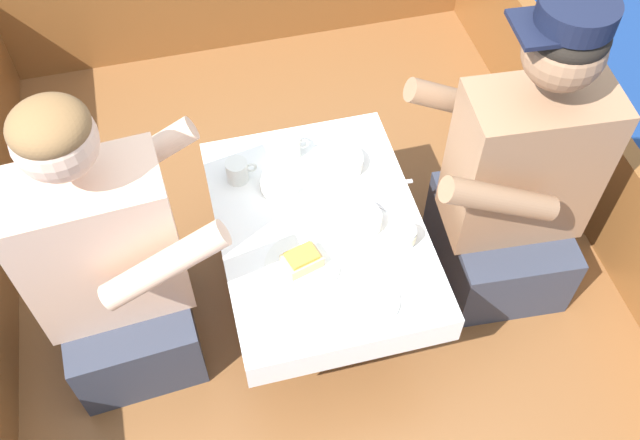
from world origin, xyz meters
TOP-DOWN VIEW (x-y plane):
  - ground_plane at (0.00, 0.00)m, footprint 60.00×60.00m
  - boat_deck at (0.00, 0.00)m, footprint 2.05×2.85m
  - gunwale_starboard at (0.99, 0.00)m, footprint 0.06×2.85m
  - cockpit_table at (0.00, 0.04)m, footprint 0.58×0.79m
  - person_port at (-0.59, 0.04)m, footprint 0.54×0.47m
  - person_starboard at (0.59, 0.03)m, footprint 0.54×0.47m
  - plate_sandwich at (-0.08, -0.08)m, footprint 0.21×0.21m
  - plate_bread at (0.06, -0.23)m, footprint 0.17×0.17m
  - sandwich at (-0.08, -0.08)m, footprint 0.11×0.10m
  - bowl_port_near at (-0.08, 0.21)m, footprint 0.12×0.12m
  - bowl_starboard_near at (0.11, 0.02)m, footprint 0.13×0.13m
  - bowl_center_far at (0.11, 0.24)m, footprint 0.14×0.14m
  - coffee_cup_port at (-0.20, 0.27)m, footprint 0.09×0.07m
  - coffee_cup_starboard at (-0.02, 0.33)m, footprint 0.10×0.07m
  - tin_can at (0.21, -0.07)m, footprint 0.07×0.07m
  - utensil_knife_port at (-0.20, -0.28)m, footprint 0.14×0.12m
  - utensil_spoon_center at (0.17, 0.08)m, footprint 0.13×0.13m
  - utensil_knife_starboard at (0.22, 0.14)m, footprint 0.17×0.03m

SIDE VIEW (x-z plane):
  - ground_plane at x=0.00m, z-range 0.00..0.00m
  - boat_deck at x=0.00m, z-range 0.00..0.32m
  - gunwale_starboard at x=0.99m, z-range 0.32..0.73m
  - cockpit_table at x=0.00m, z-range 0.47..0.87m
  - person_port at x=-0.59m, z-range 0.22..1.21m
  - utensil_knife_port at x=-0.20m, z-range 0.71..0.72m
  - utensil_knife_starboard at x=0.22m, z-range 0.71..0.72m
  - utensil_spoon_center at x=0.17m, z-range 0.71..0.72m
  - plate_sandwich at x=-0.08m, z-range 0.71..0.72m
  - plate_bread at x=0.06m, z-range 0.71..0.72m
  - bowl_starboard_near at x=0.11m, z-range 0.72..0.76m
  - bowl_port_near at x=-0.08m, z-range 0.72..0.76m
  - bowl_center_far at x=0.11m, z-range 0.72..0.76m
  - tin_can at x=0.21m, z-range 0.71..0.77m
  - sandwich at x=-0.08m, z-range 0.72..0.77m
  - person_starboard at x=0.59m, z-range 0.22..1.27m
  - coffee_cup_port at x=-0.20m, z-range 0.71..0.78m
  - coffee_cup_starboard at x=-0.02m, z-range 0.71..0.78m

